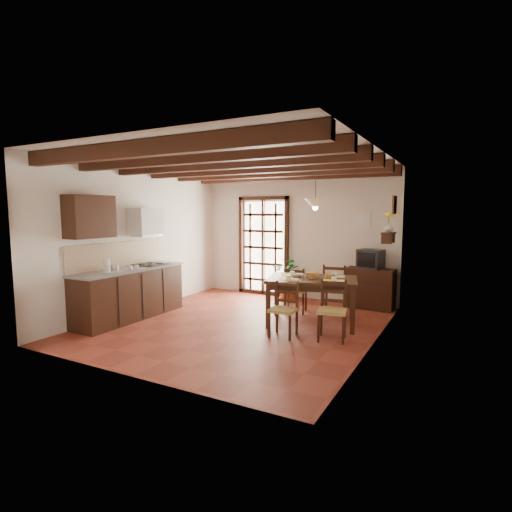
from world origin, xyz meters
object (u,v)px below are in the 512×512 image
Objects in this scene: chair_far_left at (296,298)px; crt_tv at (371,259)px; chair_near_left at (283,319)px; chair_near_right at (332,321)px; chair_far_right at (335,299)px; sideboard at (370,288)px; kitchen_counter at (130,293)px; pendant_lamp at (315,203)px; potted_plant at (288,274)px; dining_table at (312,284)px.

chair_far_left is 1.71m from crt_tv.
chair_near_right is at bearing 12.15° from chair_near_left.
chair_far_right reaches higher than sideboard.
kitchen_counter is 4.65m from crt_tv.
pendant_lamp is at bearing 69.04° from chair_far_right.
chair_near_left is 1.01× the size of pendant_lamp.
chair_far_left reaches higher than chair_near_left.
chair_near_right is (3.61, 0.54, -0.19)m from kitchen_counter.
pendant_lamp is (-0.16, -0.73, 1.78)m from chair_far_right.
chair_far_left is 0.74m from chair_far_right.
chair_near_left is 1.63× the size of crt_tv.
potted_plant is (-1.76, -0.06, 0.17)m from sideboard.
chair_near_left is at bearing 70.50° from chair_far_right.
crt_tv is at bearing 37.56° from kitchen_counter.
pendant_lamp reaches higher than dining_table.
chair_near_right is 2.02m from pendant_lamp.
dining_table is 0.95m from chair_near_left.
chair_near_right reaches higher than chair_far_left.
dining_table is 1.78m from sideboard.
dining_table is at bearing 21.21° from kitchen_counter.
chair_far_right reaches higher than chair_near_left.
chair_far_left is 0.91× the size of chair_far_right.
chair_far_right is at bearing 77.99° from pendant_lamp.
chair_near_left is at bearing 93.29° from chair_far_left.
sideboard is (0.62, 1.64, -0.30)m from dining_table.
potted_plant reaches higher than chair_far_left.
chair_far_right is 0.49× the size of potted_plant.
potted_plant reaches higher than kitchen_counter.
chair_far_left is 1.96m from pendant_lamp.
potted_plant reaches higher than chair_near_right.
kitchen_counter is 4.63m from sideboard.
chair_near_right is 1.03× the size of chair_far_left.
sideboard is 2.36m from pendant_lamp.
pendant_lamp is at bearing 77.35° from chair_near_left.
pendant_lamp reaches higher than chair_near_right.
chair_far_left is (-1.12, 1.27, -0.01)m from chair_near_right.
dining_table is 1.99× the size of chair_near_left.
pendant_lamp is (3.04, 1.28, 1.60)m from kitchen_counter.
kitchen_counter is 1.33× the size of dining_table.
potted_plant is at bearing 127.32° from pendant_lamp.
crt_tv is at bearing -129.01° from chair_far_right.
crt_tv is (0.47, 0.81, 0.69)m from chair_far_right.
chair_far_right reaches higher than chair_near_right.
dining_table is at bearing 76.25° from chair_near_left.
kitchen_counter is at bearing -139.69° from sideboard.
chair_far_left is (2.48, 1.82, -0.20)m from kitchen_counter.
kitchen_counter reaches higher than sideboard.
dining_table is at bearing -98.93° from crt_tv.
dining_table is at bearing -108.03° from sideboard.
potted_plant reaches higher than chair_near_left.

